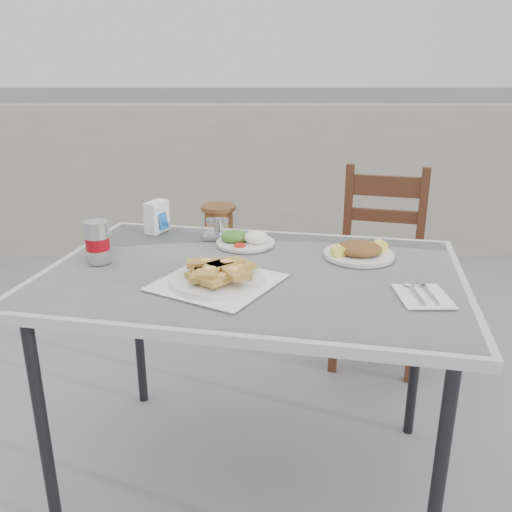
{
  "coord_description": "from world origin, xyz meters",
  "views": [
    {
      "loc": [
        0.04,
        -1.8,
        1.47
      ],
      "look_at": [
        0.05,
        -0.07,
        0.87
      ],
      "focal_mm": 38.0,
      "sensor_mm": 36.0,
      "label": 1
    }
  ],
  "objects_px": {
    "terracotta_urn": "(220,265)",
    "condiment_caddy": "(218,231)",
    "pide_plate": "(217,273)",
    "chair": "(380,264)",
    "soda_can": "(97,242)",
    "cola_glass": "(99,239)",
    "cafe_table": "(252,285)",
    "salad_chopped_plate": "(359,251)",
    "napkin_holder": "(157,217)",
    "salad_rice_plate": "(245,239)"
  },
  "relations": [
    {
      "from": "terracotta_urn",
      "to": "condiment_caddy",
      "type": "bearing_deg",
      "value": -86.24
    },
    {
      "from": "pide_plate",
      "to": "condiment_caddy",
      "type": "bearing_deg",
      "value": 93.26
    },
    {
      "from": "chair",
      "to": "terracotta_urn",
      "type": "relative_size",
      "value": 1.43
    },
    {
      "from": "soda_can",
      "to": "cola_glass",
      "type": "relative_size",
      "value": 1.31
    },
    {
      "from": "cafe_table",
      "to": "salad_chopped_plate",
      "type": "bearing_deg",
      "value": 18.35
    },
    {
      "from": "cafe_table",
      "to": "soda_can",
      "type": "height_order",
      "value": "soda_can"
    },
    {
      "from": "chair",
      "to": "cafe_table",
      "type": "bearing_deg",
      "value": -109.99
    },
    {
      "from": "cola_glass",
      "to": "napkin_holder",
      "type": "distance_m",
      "value": 0.3
    },
    {
      "from": "terracotta_urn",
      "to": "soda_can",
      "type": "bearing_deg",
      "value": -103.23
    },
    {
      "from": "cafe_table",
      "to": "chair",
      "type": "bearing_deg",
      "value": 54.77
    },
    {
      "from": "salad_rice_plate",
      "to": "chair",
      "type": "xyz_separation_m",
      "value": [
        0.68,
        0.65,
        -0.34
      ]
    },
    {
      "from": "cola_glass",
      "to": "chair",
      "type": "bearing_deg",
      "value": 31.41
    },
    {
      "from": "cola_glass",
      "to": "terracotta_urn",
      "type": "xyz_separation_m",
      "value": [
        0.35,
        1.25,
        -0.56
      ]
    },
    {
      "from": "napkin_holder",
      "to": "condiment_caddy",
      "type": "xyz_separation_m",
      "value": [
        0.25,
        -0.08,
        -0.04
      ]
    },
    {
      "from": "napkin_holder",
      "to": "chair",
      "type": "height_order",
      "value": "chair"
    },
    {
      "from": "cola_glass",
      "to": "salad_rice_plate",
      "type": "bearing_deg",
      "value": 8.79
    },
    {
      "from": "napkin_holder",
      "to": "terracotta_urn",
      "type": "bearing_deg",
      "value": 105.74
    },
    {
      "from": "pide_plate",
      "to": "napkin_holder",
      "type": "xyz_separation_m",
      "value": [
        -0.28,
        0.55,
        0.03
      ]
    },
    {
      "from": "salad_rice_plate",
      "to": "condiment_caddy",
      "type": "bearing_deg",
      "value": 140.8
    },
    {
      "from": "salad_chopped_plate",
      "to": "napkin_holder",
      "type": "height_order",
      "value": "napkin_holder"
    },
    {
      "from": "condiment_caddy",
      "to": "cola_glass",
      "type": "bearing_deg",
      "value": -158.11
    },
    {
      "from": "pide_plate",
      "to": "chair",
      "type": "bearing_deg",
      "value": 53.83
    },
    {
      "from": "cafe_table",
      "to": "napkin_holder",
      "type": "distance_m",
      "value": 0.59
    },
    {
      "from": "napkin_holder",
      "to": "chair",
      "type": "xyz_separation_m",
      "value": [
        1.04,
        0.49,
        -0.38
      ]
    },
    {
      "from": "napkin_holder",
      "to": "terracotta_urn",
      "type": "distance_m",
      "value": 1.17
    },
    {
      "from": "soda_can",
      "to": "terracotta_urn",
      "type": "distance_m",
      "value": 1.52
    },
    {
      "from": "pide_plate",
      "to": "condiment_caddy",
      "type": "distance_m",
      "value": 0.47
    },
    {
      "from": "soda_can",
      "to": "cola_glass",
      "type": "distance_m",
      "value": 0.12
    },
    {
      "from": "pide_plate",
      "to": "napkin_holder",
      "type": "height_order",
      "value": "napkin_holder"
    },
    {
      "from": "pide_plate",
      "to": "salad_chopped_plate",
      "type": "bearing_deg",
      "value": 26.58
    },
    {
      "from": "salad_rice_plate",
      "to": "chair",
      "type": "bearing_deg",
      "value": 43.91
    },
    {
      "from": "cafe_table",
      "to": "napkin_holder",
      "type": "xyz_separation_m",
      "value": [
        -0.39,
        0.43,
        0.12
      ]
    },
    {
      "from": "salad_chopped_plate",
      "to": "chair",
      "type": "bearing_deg",
      "value": 71.07
    },
    {
      "from": "cola_glass",
      "to": "soda_can",
      "type": "bearing_deg",
      "value": -76.81
    },
    {
      "from": "cafe_table",
      "to": "salad_chopped_plate",
      "type": "relative_size",
      "value": 6.19
    },
    {
      "from": "cafe_table",
      "to": "napkin_holder",
      "type": "height_order",
      "value": "napkin_holder"
    },
    {
      "from": "salad_chopped_plate",
      "to": "cafe_table",
      "type": "bearing_deg",
      "value": -161.65
    },
    {
      "from": "soda_can",
      "to": "chair",
      "type": "distance_m",
      "value": 1.5
    },
    {
      "from": "salad_chopped_plate",
      "to": "napkin_holder",
      "type": "distance_m",
      "value": 0.83
    },
    {
      "from": "salad_rice_plate",
      "to": "terracotta_urn",
      "type": "height_order",
      "value": "salad_rice_plate"
    },
    {
      "from": "cafe_table",
      "to": "pide_plate",
      "type": "distance_m",
      "value": 0.18
    },
    {
      "from": "pide_plate",
      "to": "napkin_holder",
      "type": "bearing_deg",
      "value": 116.87
    },
    {
      "from": "condiment_caddy",
      "to": "terracotta_urn",
      "type": "xyz_separation_m",
      "value": [
        -0.07,
        1.08,
        -0.54
      ]
    },
    {
      "from": "salad_chopped_plate",
      "to": "soda_can",
      "type": "distance_m",
      "value": 0.91
    },
    {
      "from": "chair",
      "to": "cola_glass",
      "type": "bearing_deg",
      "value": -133.35
    },
    {
      "from": "cola_glass",
      "to": "chair",
      "type": "height_order",
      "value": "chair"
    },
    {
      "from": "salad_rice_plate",
      "to": "cola_glass",
      "type": "xyz_separation_m",
      "value": [
        -0.52,
        -0.08,
        0.03
      ]
    },
    {
      "from": "cola_glass",
      "to": "terracotta_urn",
      "type": "bearing_deg",
      "value": 74.45
    },
    {
      "from": "soda_can",
      "to": "chair",
      "type": "xyz_separation_m",
      "value": [
        1.18,
        0.85,
        -0.39
      ]
    },
    {
      "from": "pide_plate",
      "to": "salad_rice_plate",
      "type": "relative_size",
      "value": 2.08
    }
  ]
}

